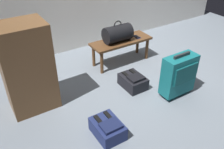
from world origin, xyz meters
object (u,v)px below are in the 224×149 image
Objects in this scene: bench at (121,44)px; backpack_navy at (108,128)px; duffel_bag_black at (118,33)px; backpack_dark at (133,81)px; cell_phone at (137,37)px; suitcase_upright_teal at (179,75)px; side_cabinet at (27,68)px.

bench is 2.63× the size of backpack_navy.
duffel_bag_black is 1.65m from backpack_navy.
backpack_dark is at bearing -104.99° from duffel_bag_black.
backpack_dark is at bearing -129.67° from cell_phone.
suitcase_upright_teal is 1.64× the size of backpack_navy.
backpack_navy is (-1.31, -1.23, -0.31)m from cell_phone.
suitcase_upright_teal is 1.89m from side_cabinet.
duffel_bag_black is 0.71× the size of suitcase_upright_teal.
side_cabinet is at bearing 119.07° from backpack_navy.
suitcase_upright_teal is at bearing -79.57° from duffel_bag_black.
suitcase_upright_teal is (0.21, -1.14, -0.21)m from duffel_bag_black.
backpack_navy is 0.35× the size of side_cabinet.
duffel_bag_black reaches higher than bench.
cell_phone is 0.38× the size of backpack_dark.
cell_phone is at bearing -7.80° from bench.
duffel_bag_black is at bearing 100.43° from suitcase_upright_teal.
bench is 0.29m from cell_phone.
suitcase_upright_teal reaches higher than bench.
duffel_bag_black is at bearing 12.41° from side_cabinet.
bench is at bearing 50.96° from backpack_navy.
side_cabinet reaches higher than backpack_dark.
cell_phone is at bearing 82.57° from suitcase_upright_teal.
suitcase_upright_teal reaches higher than backpack_dark.
bench reaches higher than backpack_dark.
backpack_dark is (-0.54, -0.65, -0.31)m from cell_phone.
backpack_dark is (-0.39, 0.45, -0.23)m from suitcase_upright_teal.
bench is at bearing 96.92° from suitcase_upright_teal.
cell_phone reaches higher than bench.
side_cabinet is at bearing -171.08° from cell_phone.
backpack_navy is 1.17m from side_cabinet.
duffel_bag_black is at bearing 75.01° from backpack_dark.
backpack_dark is at bearing -15.37° from side_cabinet.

